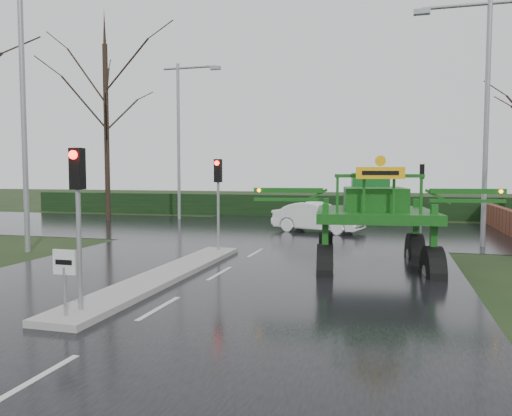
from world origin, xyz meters
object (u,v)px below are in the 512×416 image
(traffic_signal_near, at_px, (78,194))
(street_light_right, at_px, (479,99))
(crop_sprayer, at_px, (326,204))
(keep_left_sign, at_px, (64,272))
(street_light_left_far, at_px, (183,127))
(street_light_left_near, at_px, (30,93))
(white_sedan, at_px, (318,232))
(traffic_signal_far, at_px, (422,181))
(traffic_signal_mid, at_px, (218,185))

(traffic_signal_near, distance_m, street_light_right, 16.46)
(crop_sprayer, bearing_deg, street_light_right, 45.04)
(keep_left_sign, distance_m, street_light_right, 17.23)
(traffic_signal_near, distance_m, street_light_left_far, 22.37)
(street_light_left_near, relative_size, street_light_right, 1.00)
(traffic_signal_near, relative_size, white_sedan, 0.77)
(traffic_signal_far, distance_m, white_sedan, 7.52)
(street_light_right, relative_size, crop_sprayer, 1.28)
(traffic_signal_near, xyz_separation_m, crop_sprayer, (4.27, 6.29, -0.51))
(traffic_signal_far, distance_m, street_light_right, 8.86)
(white_sedan, bearing_deg, keep_left_sign, -174.19)
(traffic_signal_near, relative_size, street_light_right, 0.35)
(keep_left_sign, bearing_deg, street_light_right, 54.88)
(traffic_signal_near, xyz_separation_m, street_light_left_near, (-6.89, 7.01, 3.40))
(traffic_signal_mid, bearing_deg, traffic_signal_far, 58.07)
(traffic_signal_near, distance_m, crop_sprayer, 7.62)
(traffic_signal_far, xyz_separation_m, street_light_left_far, (-14.69, -0.01, 3.40))
(traffic_signal_mid, relative_size, street_light_left_near, 0.35)
(crop_sprayer, xyz_separation_m, white_sedan, (-1.70, 9.99, -2.08))
(traffic_signal_mid, xyz_separation_m, street_light_left_near, (-6.89, -1.49, 3.40))
(street_light_left_near, bearing_deg, street_light_left_far, 90.00)
(traffic_signal_mid, height_order, street_light_right, street_light_right)
(traffic_signal_mid, relative_size, street_light_right, 0.35)
(traffic_signal_mid, distance_m, white_sedan, 8.59)
(traffic_signal_mid, height_order, street_light_left_far, street_light_left_far)
(keep_left_sign, bearing_deg, traffic_signal_far, 70.07)
(traffic_signal_far, bearing_deg, white_sedan, 42.18)
(street_light_left_near, bearing_deg, crop_sprayer, -3.68)
(traffic_signal_near, height_order, street_light_left_near, street_light_left_near)
(street_light_right, bearing_deg, traffic_signal_mid, -154.60)
(keep_left_sign, height_order, traffic_signal_mid, traffic_signal_mid)
(traffic_signal_near, height_order, street_light_left_far, street_light_left_far)
(keep_left_sign, height_order, traffic_signal_near, traffic_signal_near)
(traffic_signal_near, relative_size, traffic_signal_far, 1.00)
(street_light_left_far, distance_m, crop_sprayer, 18.88)
(street_light_left_near, relative_size, crop_sprayer, 1.28)
(keep_left_sign, height_order, crop_sprayer, crop_sprayer)
(street_light_left_near, distance_m, street_light_left_far, 14.00)
(street_light_left_far, height_order, white_sedan, street_light_left_far)
(street_light_right, distance_m, white_sedan, 9.72)
(street_light_right, relative_size, white_sedan, 2.18)
(keep_left_sign, bearing_deg, traffic_signal_mid, 90.00)
(white_sedan, bearing_deg, traffic_signal_near, -174.45)
(street_light_right, bearing_deg, street_light_left_far, 153.98)
(keep_left_sign, bearing_deg, crop_sprayer, 57.80)
(street_light_left_far, bearing_deg, white_sedan, -26.55)
(street_light_left_near, distance_m, street_light_right, 17.45)
(keep_left_sign, distance_m, traffic_signal_mid, 9.12)
(street_light_left_near, xyz_separation_m, street_light_right, (16.39, 6.00, 0.00))
(street_light_left_near, relative_size, street_light_left_far, 1.00)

